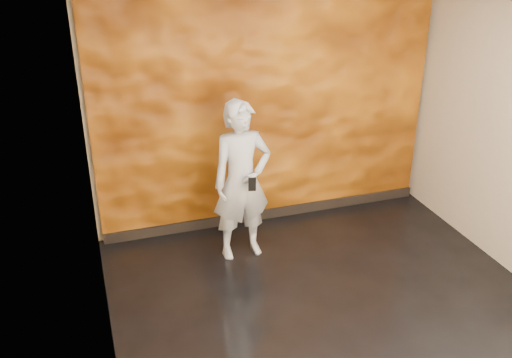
% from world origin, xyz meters
% --- Properties ---
extents(room, '(4.02, 4.02, 2.81)m').
position_xyz_m(room, '(0.00, 0.00, 1.40)').
color(room, black).
rests_on(room, ground).
extents(feature_wall, '(3.90, 0.06, 2.75)m').
position_xyz_m(feature_wall, '(0.00, 1.96, 1.38)').
color(feature_wall, orange).
rests_on(feature_wall, ground).
extents(baseboard, '(3.90, 0.04, 0.12)m').
position_xyz_m(baseboard, '(0.00, 1.92, 0.06)').
color(baseboard, black).
rests_on(baseboard, ground).
extents(man, '(0.65, 0.45, 1.72)m').
position_xyz_m(man, '(-0.52, 1.27, 0.86)').
color(man, '#9499A3').
rests_on(man, ground).
extents(phone, '(0.08, 0.03, 0.14)m').
position_xyz_m(phone, '(-0.49, 1.01, 0.93)').
color(phone, black).
rests_on(phone, man).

